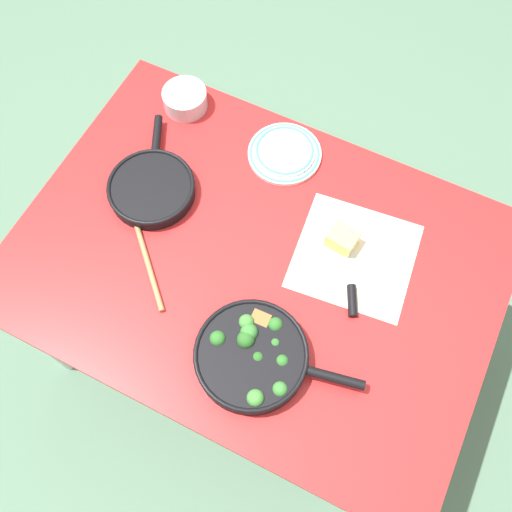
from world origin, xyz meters
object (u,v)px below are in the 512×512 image
skillet_eggs (152,188)px  cheese_block (342,239)px  grater_knife (351,282)px  dinner_plate_stack (285,152)px  prep_bowl_steel (185,99)px  skillet_broccoli (253,356)px  wooden_spoon (139,234)px

skillet_eggs → cheese_block: 0.55m
grater_knife → dinner_plate_stack: size_ratio=1.17×
prep_bowl_steel → dinner_plate_stack: bearing=-4.9°
skillet_eggs → dinner_plate_stack: skillet_eggs is taller
dinner_plate_stack → prep_bowl_steel: (-0.35, 0.03, 0.02)m
cheese_block → prep_bowl_steel: 0.65m
skillet_eggs → dinner_plate_stack: (0.28, 0.28, -0.01)m
skillet_broccoli → prep_bowl_steel: size_ratio=3.14×
wooden_spoon → prep_bowl_steel: size_ratio=2.18×
skillet_broccoli → wooden_spoon: bearing=147.5°
dinner_plate_stack → prep_bowl_steel: bearing=175.1°
skillet_broccoli → grater_knife: (0.14, 0.30, -0.02)m
grater_knife → cheese_block: cheese_block is taller
skillet_eggs → dinner_plate_stack: size_ratio=1.63×
wooden_spoon → cheese_block: (0.51, 0.22, 0.02)m
skillet_eggs → skillet_broccoli: bearing=-148.7°
prep_bowl_steel → cheese_block: bearing=-20.1°
cheese_block → prep_bowl_steel: (-0.61, 0.22, 0.00)m
skillet_eggs → prep_bowl_steel: prep_bowl_steel is taller
cheese_block → dinner_plate_stack: (-0.26, 0.19, -0.01)m
wooden_spoon → dinner_plate_stack: bearing=-76.1°
grater_knife → prep_bowl_steel: (-0.68, 0.32, 0.02)m
cheese_block → dinner_plate_stack: bearing=143.6°
grater_knife → dinner_plate_stack: bearing=23.6°
skillet_broccoli → cheese_block: skillet_broccoli is taller
cheese_block → dinner_plate_stack: size_ratio=0.38×
wooden_spoon → dinner_plate_stack: (0.24, 0.42, 0.01)m
skillet_broccoli → cheese_block: (0.07, 0.39, -0.00)m
cheese_block → wooden_spoon: bearing=-156.1°
skillet_broccoli → prep_bowl_steel: skillet_broccoli is taller
skillet_eggs → grater_knife: size_ratio=1.39×
skillet_eggs → grater_knife: bearing=-116.5°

